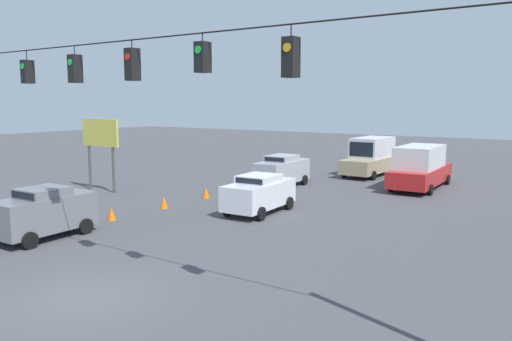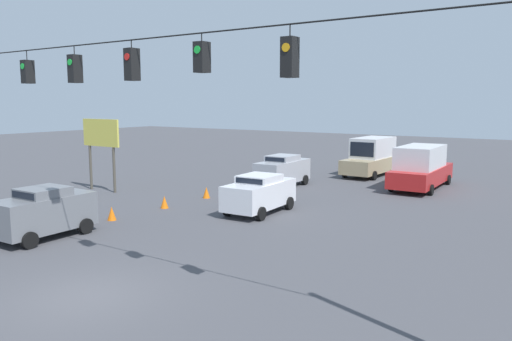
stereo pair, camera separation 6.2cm
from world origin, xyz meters
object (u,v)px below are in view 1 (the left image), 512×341
at_px(sedan_grey_parked_shoulder, 44,212).
at_px(traffic_cone_third, 206,193).
at_px(sedan_silver_withflow_far, 282,170).
at_px(traffic_cone_nearest, 111,214).
at_px(sedan_white_withflow_mid, 259,193).
at_px(box_truck_tan_withflow_deep, 371,157).
at_px(box_truck_red_oncoming_deep, 420,167).
at_px(overhead_signal_span, 135,111).
at_px(roadside_billboard, 100,139).
at_px(traffic_cone_second, 164,202).

distance_m(sedan_grey_parked_shoulder, traffic_cone_third, 9.99).
relative_size(sedan_silver_withflow_far, traffic_cone_nearest, 7.08).
height_order(sedan_grey_parked_shoulder, sedan_white_withflow_mid, sedan_grey_parked_shoulder).
relative_size(traffic_cone_nearest, traffic_cone_third, 1.00).
height_order(box_truck_tan_withflow_deep, sedan_silver_withflow_far, box_truck_tan_withflow_deep).
distance_m(box_truck_red_oncoming_deep, sedan_silver_withflow_far, 8.61).
xyz_separation_m(sedan_grey_parked_shoulder, traffic_cone_nearest, (0.16, -3.45, -0.74)).
bearing_deg(traffic_cone_third, traffic_cone_nearest, 88.39).
bearing_deg(traffic_cone_nearest, box_truck_red_oncoming_deep, -119.18).
relative_size(box_truck_red_oncoming_deep, traffic_cone_nearest, 11.04).
bearing_deg(overhead_signal_span, sedan_grey_parked_shoulder, -9.06).
height_order(box_truck_red_oncoming_deep, sedan_white_withflow_mid, box_truck_red_oncoming_deep).
xyz_separation_m(sedan_grey_parked_shoulder, box_truck_tan_withflow_deep, (-4.45, -23.59, 0.32)).
relative_size(box_truck_tan_withflow_deep, traffic_cone_nearest, 9.92).
distance_m(sedan_grey_parked_shoulder, roadside_billboard, 10.81).
distance_m(box_truck_tan_withflow_deep, traffic_cone_third, 14.36).
distance_m(box_truck_tan_withflow_deep, traffic_cone_second, 17.52).
bearing_deg(sedan_silver_withflow_far, box_truck_red_oncoming_deep, -149.66).
bearing_deg(roadside_billboard, sedan_white_withflow_mid, -178.38).
bearing_deg(overhead_signal_span, traffic_cone_second, -49.79).
height_order(box_truck_red_oncoming_deep, box_truck_tan_withflow_deep, box_truck_tan_withflow_deep).
relative_size(box_truck_tan_withflow_deep, traffic_cone_second, 9.92).
distance_m(sedan_silver_withflow_far, traffic_cone_nearest, 12.29).
distance_m(box_truck_red_oncoming_deep, traffic_cone_nearest, 18.92).
distance_m(sedan_grey_parked_shoulder, box_truck_tan_withflow_deep, 24.01).
relative_size(box_truck_red_oncoming_deep, box_truck_tan_withflow_deep, 1.11).
relative_size(box_truck_red_oncoming_deep, traffic_cone_second, 11.04).
relative_size(box_truck_tan_withflow_deep, sedan_silver_withflow_far, 1.40).
bearing_deg(box_truck_red_oncoming_deep, sedan_silver_withflow_far, 30.34).
bearing_deg(box_truck_red_oncoming_deep, sedan_white_withflow_mid, 68.47).
bearing_deg(sedan_white_withflow_mid, roadside_billboard, 1.62).
xyz_separation_m(overhead_signal_span, roadside_billboard, (13.21, -9.27, -1.98)).
relative_size(box_truck_tan_withflow_deep, sedan_white_withflow_mid, 1.43).
bearing_deg(roadside_billboard, box_truck_red_oncoming_deep, -143.36).
xyz_separation_m(overhead_signal_span, sedan_grey_parked_shoulder, (6.52, -1.04, -4.05)).
distance_m(box_truck_tan_withflow_deep, traffic_cone_nearest, 20.69).
height_order(overhead_signal_span, sedan_white_withflow_mid, overhead_signal_span).
distance_m(box_truck_tan_withflow_deep, sedan_white_withflow_mid, 15.05).
xyz_separation_m(box_truck_tan_withflow_deep, traffic_cone_nearest, (4.61, 20.14, -1.06)).
bearing_deg(traffic_cone_nearest, traffic_cone_second, -92.71).
distance_m(sedan_grey_parked_shoulder, sedan_silver_withflow_far, 15.67).
distance_m(overhead_signal_span, traffic_cone_second, 11.18).
relative_size(sedan_silver_withflow_far, traffic_cone_third, 7.08).
xyz_separation_m(box_truck_red_oncoming_deep, traffic_cone_second, (9.06, 13.26, -1.02)).
bearing_deg(sedan_grey_parked_shoulder, traffic_cone_third, -90.14).
relative_size(traffic_cone_second, traffic_cone_third, 1.00).
xyz_separation_m(sedan_grey_parked_shoulder, roadside_billboard, (6.69, -8.23, 2.08)).
distance_m(traffic_cone_second, traffic_cone_third, 3.29).
bearing_deg(sedan_white_withflow_mid, sedan_silver_withflow_far, -67.36).
height_order(sedan_grey_parked_shoulder, roadside_billboard, roadside_billboard).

